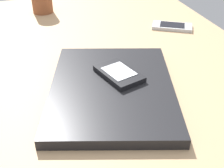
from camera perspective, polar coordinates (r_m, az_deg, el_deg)
desk_surface at (r=63.42cm, az=-2.45°, el=-0.07°), size 120.00×80.00×3.00cm
laptop_closed at (r=57.62cm, az=-0.00°, el=-0.85°), size 35.95×30.73×1.95cm
cell_phone_on_laptop at (r=59.36cm, az=1.33°, el=2.01°), size 11.24×8.89×1.19cm
cell_phone_on_desk at (r=88.45cm, az=11.42°, el=10.76°), size 9.89×12.24×1.04cm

